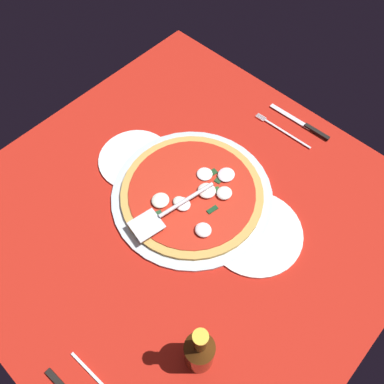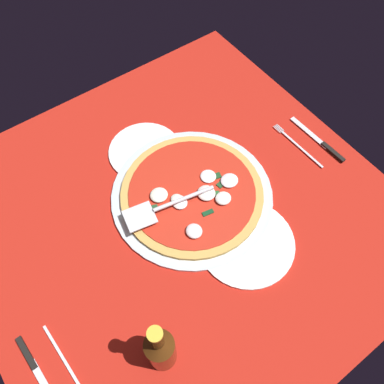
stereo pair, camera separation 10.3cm
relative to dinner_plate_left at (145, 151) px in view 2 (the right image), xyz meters
The scene contains 10 objects.
ground_plane 21.53cm from the dinner_plate_left, ahead, with size 102.72×102.72×0.80cm, color #B31E14.
checker_pattern 21.52cm from the dinner_plate_left, ahead, with size 102.72×102.72×0.10cm.
pizza_pan 19.42cm from the dinner_plate_left, ahead, with size 41.84×41.84×1.11cm, color silver.
dinner_plate_left is the anchor object (origin of this frame).
dinner_plate_right 38.27cm from the dinner_plate_left, ahead, with size 23.53×23.53×1.00cm, color white.
pizza 19.69cm from the dinner_plate_left, ahead, with size 36.86×36.86×2.70cm.
pizza_server 21.07cm from the dinner_plate_left, 18.57° to the right, with size 8.19×23.65×1.00cm.
place_setting_near 58.11cm from the dinner_plate_left, 51.76° to the right, with size 21.16×12.94×1.40cm.
place_setting_far 46.50cm from the dinner_plate_left, 57.03° to the left, with size 20.73×13.71×1.40cm.
beer_bottle 54.45cm from the dinner_plate_left, 28.46° to the right, with size 6.03×6.03×21.38cm.
Camera 2 is at (41.65, -26.03, 90.18)cm, focal length 37.62 mm.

